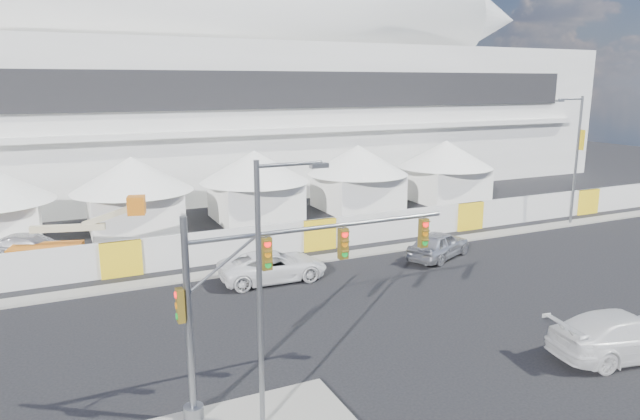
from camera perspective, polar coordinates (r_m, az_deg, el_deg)
name	(u,v)px	position (r m, az deg, el deg)	size (l,w,h in m)	color
ground	(338,370)	(21.98, 1.82, -15.72)	(160.00, 160.00, 0.00)	black
far_curb	(509,232)	(42.68, 18.38, -2.10)	(80.00, 1.20, 0.12)	gray
stadium	(233,92)	(61.28, -8.73, 11.57)	(80.00, 24.80, 21.98)	silver
tent_row	(196,184)	(42.88, -12.25, 2.56)	(53.40, 8.40, 5.40)	white
hoarding_fence	(319,234)	(36.26, -0.11, -2.45)	(70.00, 0.25, 2.00)	silver
scaffold_tower	(537,119)	(76.54, 20.88, 8.49)	(4.40, 4.40, 12.00)	#595B60
sedan_silver	(439,245)	(35.27, 11.79, -3.41)	(5.01, 2.02, 1.71)	silver
pickup_curb	(273,266)	(30.87, -4.72, -5.58)	(5.83, 2.69, 1.62)	white
pickup_near	(624,335)	(25.51, 28.14, -10.94)	(6.08, 2.47, 1.77)	white
lot_car_c	(32,247)	(38.40, -26.88, -3.33)	(5.37, 2.18, 1.56)	silver
traffic_mast	(256,296)	(18.31, -6.40, -8.58)	(9.43, 0.63, 6.50)	gray
streetlight_median	(266,279)	(16.77, -5.39, -6.86)	(2.27, 0.23, 8.20)	slate
streetlight_curb	(575,151)	(45.89, 24.15, 5.37)	(2.81, 0.63, 9.49)	slate
boom_lift	(60,246)	(36.83, -24.57, -3.30)	(7.91, 2.64, 3.91)	#CD6913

